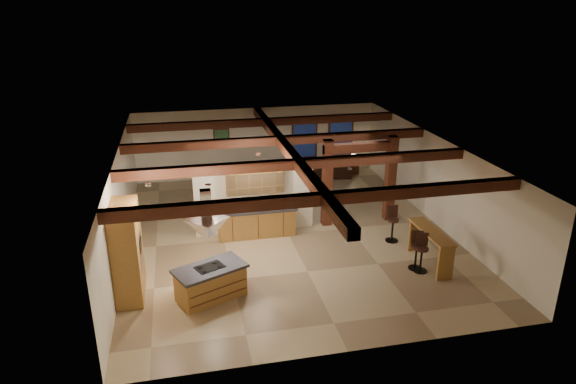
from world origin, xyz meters
name	(u,v)px	position (x,y,z in m)	size (l,w,h in m)	color
ground	(288,234)	(0.00, 0.00, 0.00)	(12.00, 12.00, 0.00)	tan
room_walls	(288,182)	(0.00, 0.00, 1.78)	(12.00, 12.00, 12.00)	white
ceiling_beams	(288,151)	(0.00, 0.00, 2.76)	(10.00, 12.00, 0.28)	#3E1A0F
timber_posts	(360,172)	(2.50, 0.50, 1.76)	(2.50, 0.30, 2.90)	#3E1A0F
partition_wall	(254,199)	(-1.00, 0.50, 1.10)	(3.80, 0.18, 2.20)	white
pantry_cabinet	(127,251)	(-4.67, -2.60, 1.20)	(0.67, 1.60, 2.40)	olive
back_counter	(257,222)	(-1.00, 0.11, 0.48)	(2.50, 0.66, 0.94)	olive
upper_display_cabinet	(255,179)	(-1.00, 0.31, 1.85)	(1.80, 0.36, 0.95)	olive
range_hood	(208,233)	(-2.70, -3.22, 1.78)	(1.10, 1.10, 1.40)	silver
back_windows	(323,138)	(2.80, 5.93, 1.50)	(2.70, 0.07, 1.70)	#3E1A0F
framed_art	(222,139)	(-1.50, 5.94, 1.70)	(0.65, 0.05, 0.85)	#3E1A0F
recessed_cans	(208,173)	(-2.53, -1.93, 2.87)	(3.16, 2.46, 0.03)	silver
kitchen_island	(211,282)	(-2.70, -3.22, 0.44)	(1.97, 1.56, 0.87)	olive
dining_table	(274,190)	(0.15, 3.26, 0.29)	(1.66, 0.93, 0.58)	#3D1C0F
sofa	(327,170)	(2.80, 5.14, 0.29)	(2.01, 0.79, 0.59)	black
microwave	(257,205)	(-0.96, 0.11, 1.05)	(0.39, 0.27, 0.22)	#B0AFB4
bar_counter	(431,242)	(3.47, -2.78, 0.69)	(0.50, 1.97, 1.03)	olive
side_table	(353,167)	(4.03, 5.38, 0.27)	(0.43, 0.43, 0.54)	#3E1A0F
table_lamp	(353,156)	(4.03, 5.38, 0.76)	(0.27, 0.27, 0.31)	black
bar_stool_a	(416,250)	(2.99, -2.92, 0.55)	(0.40, 0.41, 1.08)	black
bar_stool_b	(422,253)	(3.07, -3.09, 0.56)	(0.41, 0.42, 1.10)	black
bar_stool_c	(392,223)	(3.04, -1.14, 0.58)	(0.40, 0.41, 1.14)	black
dining_chairs	(274,182)	(0.15, 3.26, 0.63)	(2.51, 2.51, 1.24)	#3E1A0F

